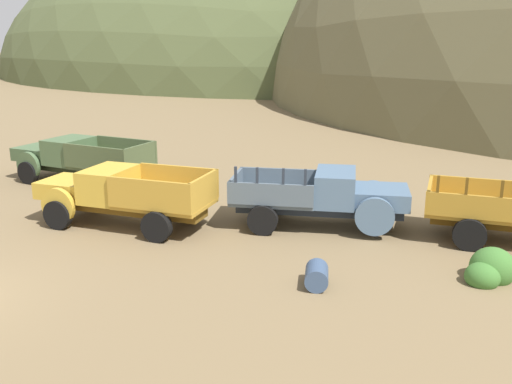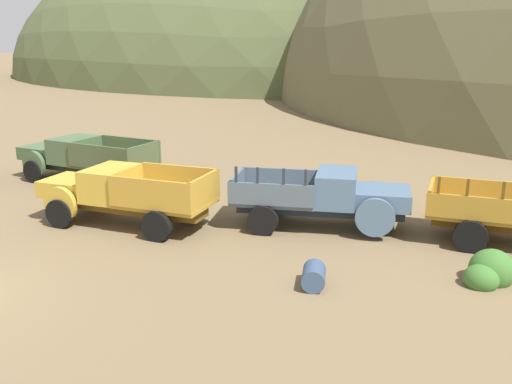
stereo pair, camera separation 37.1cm
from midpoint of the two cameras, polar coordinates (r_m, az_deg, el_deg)
hill_far_left at (r=96.07m, az=2.95°, el=11.76°), size 93.85×80.10×46.26m
truck_weathered_green at (r=25.52m, az=-18.12°, el=3.14°), size 6.42×2.54×1.91m
truck_faded_yellow at (r=19.47m, az=-14.51°, el=-0.26°), size 6.03×2.75×1.91m
truck_chalk_blue at (r=18.70m, az=6.87°, el=-0.50°), size 5.96×3.55×2.16m
oil_drum_tipped at (r=14.53m, az=5.32°, el=-8.26°), size 0.82×1.02×0.58m
bush_lone_scrub at (r=15.92m, az=21.54°, el=-7.29°), size 1.22×1.35×1.10m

